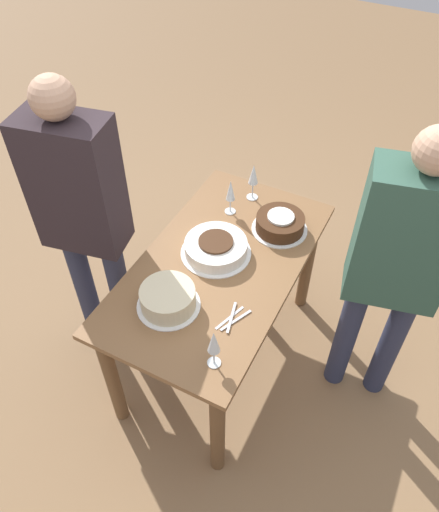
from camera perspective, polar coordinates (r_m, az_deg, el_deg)
ground_plane at (r=3.01m, az=0.00°, el=-11.01°), size 12.00×12.00×0.00m
dining_table at (r=2.50m, az=0.00°, el=-3.13°), size 1.31×0.73×0.78m
cake_center_white at (r=2.42m, az=-0.42°, el=0.98°), size 0.35×0.35×0.08m
cake_front_chocolate at (r=2.55m, az=6.93°, el=3.73°), size 0.29×0.29×0.09m
cake_back_decorated at (r=2.20m, az=-5.92°, el=-4.86°), size 0.28×0.28×0.10m
wine_glass_near at (r=2.58m, az=1.27°, el=7.37°), size 0.06×0.06×0.21m
wine_glass_far at (r=2.67m, az=3.90°, el=9.14°), size 0.06×0.06×0.22m
wine_glass_extra at (r=1.94m, az=-0.66°, el=-9.90°), size 0.06×0.06×0.21m
fork_pile at (r=2.18m, az=1.47°, el=-7.15°), size 0.17×0.10×0.01m
person_cutting at (r=2.26m, az=19.66°, el=-0.53°), size 0.30×0.44×1.63m
person_watching at (r=2.44m, az=-15.53°, el=5.27°), size 0.29×0.43×1.65m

